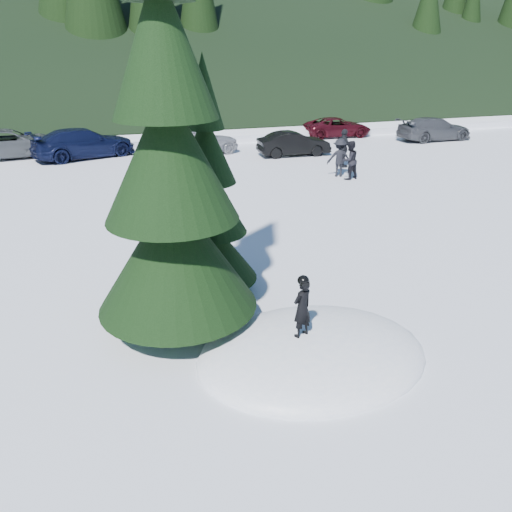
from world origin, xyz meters
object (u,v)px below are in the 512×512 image
object	(u,v)px
car_5	(294,144)
adult_1	(344,148)
adult_0	(350,160)
car_7	(434,129)
spruce_short	(208,209)
car_2	(10,143)
car_6	(337,127)
spruce_tall	(170,172)
car_4	(198,141)
car_3	(84,143)
adult_2	(339,158)
child_skier	(302,308)

from	to	relation	value
car_5	adult_1	bearing A→B (deg)	-157.11
adult_0	car_7	distance (m)	12.10
spruce_short	car_2	xyz separation A→B (m)	(-6.26, 18.62, -1.37)
car_6	spruce_tall	bearing A→B (deg)	148.78
spruce_tall	car_7	size ratio (longest dim) A/B	1.80
car_2	car_7	world-z (taller)	car_2
car_6	adult_0	bearing A→B (deg)	158.94
spruce_tall	car_4	world-z (taller)	spruce_tall
adult_0	car_3	distance (m)	13.91
spruce_tall	spruce_short	distance (m)	2.11
adult_0	car_2	distance (m)	17.65
car_4	car_7	bearing A→B (deg)	-107.62
car_5	car_6	world-z (taller)	car_5
car_5	car_7	bearing A→B (deg)	-77.89
car_7	car_4	bearing A→B (deg)	88.10
spruce_tall	car_6	world-z (taller)	spruce_tall
car_2	adult_0	bearing A→B (deg)	-132.44
car_6	adult_1	bearing A→B (deg)	158.10
spruce_tall	adult_1	distance (m)	16.29
car_3	car_5	size ratio (longest dim) A/B	1.37
car_2	car_7	xyz separation A→B (m)	(24.42, -2.66, -0.04)
adult_2	spruce_short	bearing A→B (deg)	70.88
spruce_tall	adult_1	bearing A→B (deg)	50.46
adult_1	car_6	bearing A→B (deg)	-31.58
child_skier	car_5	world-z (taller)	child_skier
adult_2	car_2	size ratio (longest dim) A/B	0.32
spruce_tall	spruce_short	size ratio (longest dim) A/B	1.60
car_4	car_3	bearing A→B (deg)	61.01
car_5	car_6	xyz separation A→B (m)	(4.97, 4.70, -0.03)
car_3	spruce_tall	bearing A→B (deg)	166.32
adult_1	car_7	world-z (taller)	adult_1
car_3	car_2	bearing A→B (deg)	52.02
adult_0	adult_1	xyz separation A→B (m)	(0.85, 2.21, 0.07)
spruce_tall	adult_0	bearing A→B (deg)	47.36
spruce_short	child_skier	size ratio (longest dim) A/B	4.64
car_2	car_5	size ratio (longest dim) A/B	1.38
adult_1	car_2	distance (m)	17.28
car_4	car_7	distance (m)	14.93
adult_0	adult_1	world-z (taller)	adult_1
car_5	car_3	bearing A→B (deg)	77.53
spruce_tall	car_5	size ratio (longest dim) A/B	2.24
car_3	car_6	xyz separation A→B (m)	(15.62, 1.74, -0.16)
adult_1	car_5	bearing A→B (deg)	13.33
spruce_short	car_7	world-z (taller)	spruce_short
car_4	child_skier	bearing A→B (deg)	156.23
car_3	car_4	world-z (taller)	car_3
adult_0	car_2	size ratio (longest dim) A/B	0.32
adult_0	car_6	size ratio (longest dim) A/B	0.38
car_5	spruce_tall	bearing A→B (deg)	153.22
spruce_short	adult_1	bearing A→B (deg)	49.98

